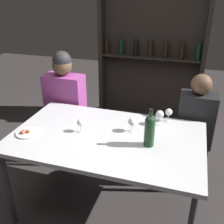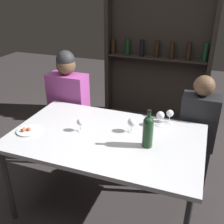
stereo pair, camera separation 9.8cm
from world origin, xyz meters
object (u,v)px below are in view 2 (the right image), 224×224
Objects in this scene: wine_glass_0 at (160,116)px; seated_person_left at (69,109)px; wine_glass_1 at (80,123)px; seated_person_right at (196,136)px; wine_bottle at (148,130)px; wine_glass_3 at (170,114)px; food_plate_0 at (28,130)px; wine_glass_2 at (132,123)px.

wine_glass_0 is 0.10× the size of seated_person_left.
wine_glass_1 is 1.17m from seated_person_right.
seated_person_left reaches higher than wine_bottle.
wine_glass_3 reaches higher than wine_glass_1.
wine_glass_1 is (-0.59, 0.03, -0.06)m from wine_bottle.
wine_bottle is 0.47m from wine_glass_3.
food_plate_0 is at bearing -86.12° from seated_person_left.
wine_glass_2 is 0.39m from wine_glass_3.
wine_bottle is at bearing -102.01° from wine_glass_3.
wine_glass_1 is 0.92× the size of wine_glass_2.
wine_glass_0 reaches higher than wine_glass_3.
seated_person_right is at bearing 30.70° from food_plate_0.
wine_glass_2 is 0.61× the size of food_plate_0.
wine_glass_0 is 1.09× the size of wine_glass_2.
seated_person_left is at bearing 164.07° from wine_glass_0.
wine_glass_2 is (-0.20, -0.19, -0.01)m from wine_glass_0.
wine_bottle is 0.24× the size of seated_person_left.
wine_bottle is 1.28m from seated_person_left.
food_plate_0 is (-1.10, -0.58, -0.07)m from wine_glass_3.
wine_bottle is 2.70× the size of wine_glass_1.
seated_person_right is (0.93, 0.64, -0.30)m from wine_glass_1.
wine_bottle is at bearing -32.54° from seated_person_left.
wine_glass_2 is 0.10× the size of seated_person_left.
wine_glass_1 is at bearing 21.43° from food_plate_0.
wine_glass_0 is 0.54m from seated_person_right.
wine_bottle is 1.02m from food_plate_0.
wine_glass_1 reaches higher than food_plate_0.
wine_bottle reaches higher than wine_glass_0.
wine_glass_3 is at bearing -10.62° from seated_person_left.
seated_person_right is (1.35, 0.80, -0.23)m from food_plate_0.
seated_person_left is (-0.47, 0.64, -0.23)m from wine_glass_1.
wine_glass_3 is 1.19m from seated_person_left.
wine_glass_2 is at bearing 18.74° from wine_glass_1.
wine_glass_3 is (0.10, 0.46, -0.06)m from wine_bottle.
seated_person_left is 1.10× the size of seated_person_right.
wine_glass_1 is 0.80m from wine_glass_3.
wine_glass_0 is 1.15m from seated_person_left.
seated_person_left reaches higher than wine_glass_2.
seated_person_left is at bearing 126.24° from wine_glass_1.
wine_glass_3 is 0.45m from seated_person_right.
wine_bottle is 2.48× the size of wine_glass_2.
wine_glass_1 is at bearing -161.26° from wine_glass_2.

